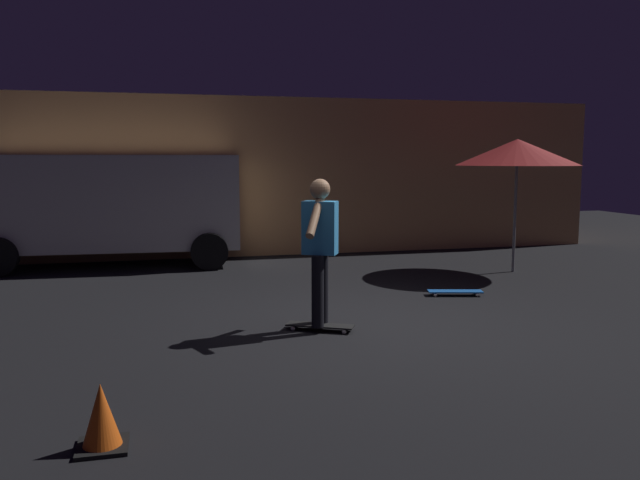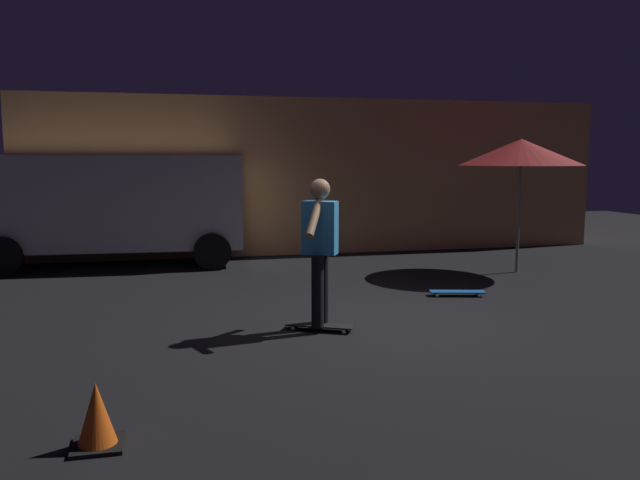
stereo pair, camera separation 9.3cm
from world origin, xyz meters
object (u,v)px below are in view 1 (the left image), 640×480
Objects in this scene: skateboard_spare at (455,292)px; skater at (320,241)px; patio_umbrella at (517,152)px; skateboard_ridden at (320,326)px; traffic_cone at (102,419)px; parked_van at (111,202)px.

skater is (-2.36, -1.36, 0.98)m from skateboard_spare.
skateboard_spare is at bearing -139.87° from patio_umbrella.
skater is (0.00, 0.00, 0.98)m from skateboard_ridden.
patio_umbrella is 2.94× the size of skateboard_ridden.
patio_umbrella is 8.65m from traffic_cone.
skateboard_ridden is 3.38m from traffic_cone.
patio_umbrella is 5.00× the size of traffic_cone.
skateboard_ridden is (2.61, -5.53, -1.11)m from parked_van.
skater is 3.63× the size of traffic_cone.
patio_umbrella is 2.86× the size of skateboard_spare.
skateboard_ridden is at bearing 0.00° from skater.
traffic_cone is (-6.40, -5.51, -1.86)m from patio_umbrella.
skater is at bearing 49.80° from traffic_cone.
parked_van reaches higher than skateboard_spare.
skateboard_ridden is 1.70× the size of traffic_cone.
parked_van is 8.17m from traffic_cone.
skateboard_spare is (-1.87, -1.57, -2.02)m from patio_umbrella.
parked_van is at bearing 140.04° from skateboard_spare.
traffic_cone reaches higher than skateboard_ridden.
patio_umbrella is at bearing -20.77° from parked_van.
skater is at bearing -145.19° from patio_umbrella.
traffic_cone is at bearing -130.20° from skater.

